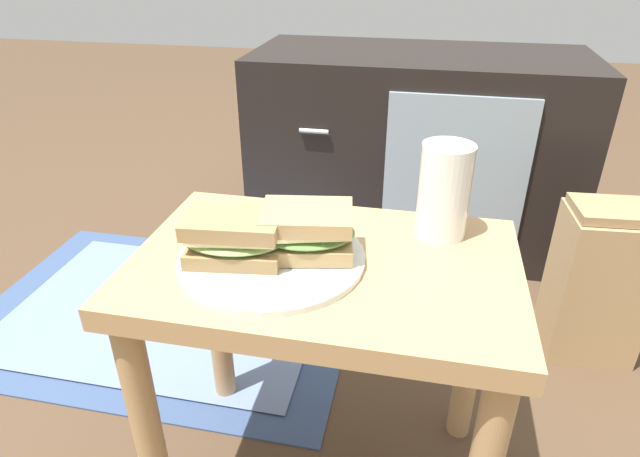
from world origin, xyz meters
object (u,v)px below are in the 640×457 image
Objects in this scene: plate at (272,258)px; paper_bag at (598,282)px; tv_cabinet at (414,150)px; beer_glass at (444,192)px; sandwich_front at (234,237)px; sandwich_back at (307,232)px.

plate is 0.83m from paper_bag.
beer_glass is at bearing -85.24° from tv_cabinet.
sandwich_front is 0.99× the size of sandwich_back.
tv_cabinet is 1.00m from plate.
sandwich_front is at bearing -102.22° from tv_cabinet.
beer_glass is (0.07, -0.84, 0.24)m from tv_cabinet.
plate is at bearing -150.79° from beer_glass.
sandwich_front is (-0.05, -0.02, 0.04)m from plate.
tv_cabinet reaches higher than plate.
sandwich_back reaches higher than plate.
beer_glass reaches higher than plate.
beer_glass is at bearing 29.21° from plate.
plate is at bearing -161.03° from sandwich_back.
sandwich_front reaches higher than plate.
tv_cabinet is 0.98m from sandwich_back.
sandwich_front is 0.41× the size of paper_bag.
beer_glass reaches higher than tv_cabinet.
tv_cabinet is 0.87m from beer_glass.
beer_glass is (0.23, 0.13, 0.07)m from plate.
plate is at bearing 18.97° from sandwich_front.
tv_cabinet is 2.54× the size of paper_bag.
sandwich_front is 1.04× the size of beer_glass.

